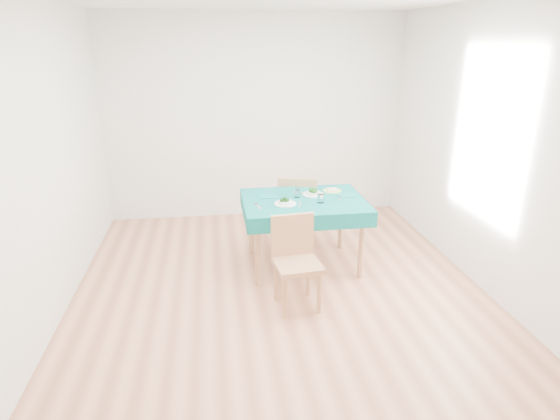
{
  "coord_description": "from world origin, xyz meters",
  "views": [
    {
      "loc": [
        -0.6,
        -4.04,
        2.33
      ],
      "look_at": [
        0.0,
        0.0,
        0.85
      ],
      "focal_mm": 30.0,
      "sensor_mm": 36.0,
      "label": 1
    }
  ],
  "objects": [
    {
      "name": "fork_far",
      "position": [
        0.35,
        0.72,
        0.76
      ],
      "size": [
        0.05,
        0.17,
        0.0
      ],
      "primitive_type": "cube",
      "rotation": [
        0.0,
        0.0,
        0.19
      ],
      "color": "silver",
      "rests_on": "table"
    },
    {
      "name": "fork_near",
      "position": [
        -0.17,
        0.38,
        0.76
      ],
      "size": [
        0.07,
        0.2,
        0.0
      ],
      "primitive_type": "cube",
      "rotation": [
        0.0,
        0.0,
        0.21
      ],
      "color": "silver",
      "rests_on": "table"
    },
    {
      "name": "napkin_far",
      "position": [
        0.82,
        0.58,
        0.76
      ],
      "size": [
        0.2,
        0.16,
        0.01
      ],
      "primitive_type": "cube",
      "rotation": [
        0.0,
        0.0,
        0.19
      ],
      "color": "#0C6962",
      "rests_on": "table"
    },
    {
      "name": "knife_near",
      "position": [
        0.26,
        0.39,
        0.76
      ],
      "size": [
        0.06,
        0.19,
        0.0
      ],
      "primitive_type": "cube",
      "rotation": [
        0.0,
        0.0,
        -0.27
      ],
      "color": "silver",
      "rests_on": "table"
    },
    {
      "name": "napkin_near",
      "position": [
        -0.03,
        0.67,
        0.76
      ],
      "size": [
        0.19,
        0.13,
        0.01
      ],
      "primitive_type": "cube",
      "rotation": [
        0.0,
        0.0,
        0.0
      ],
      "color": "#0C6962",
      "rests_on": "table"
    },
    {
      "name": "side_plate",
      "position": [
        0.7,
        0.78,
        0.76
      ],
      "size": [
        0.21,
        0.21,
        0.01
      ],
      "primitive_type": "cylinder",
      "color": "#ABDB6B",
      "rests_on": "table"
    },
    {
      "name": "table",
      "position": [
        0.33,
        0.53,
        0.38
      ],
      "size": [
        1.28,
        0.97,
        0.76
      ],
      "primitive_type": "cube",
      "color": "#085F5A",
      "rests_on": "ground"
    },
    {
      "name": "bowl_near",
      "position": [
        0.12,
        0.41,
        0.79
      ],
      "size": [
        0.23,
        0.23,
        0.07
      ],
      "primitive_type": null,
      "color": "white",
      "rests_on": "table"
    },
    {
      "name": "tumbler_side",
      "position": [
        0.48,
        0.41,
        0.8
      ],
      "size": [
        0.07,
        0.07,
        0.09
      ],
      "primitive_type": "cylinder",
      "color": "white",
      "rests_on": "table"
    },
    {
      "name": "bowl_far",
      "position": [
        0.46,
        0.68,
        0.79
      ],
      "size": [
        0.23,
        0.23,
        0.07
      ],
      "primitive_type": null,
      "color": "white",
      "rests_on": "table"
    },
    {
      "name": "chair_near",
      "position": [
        0.11,
        -0.31,
        0.5
      ],
      "size": [
        0.44,
        0.48,
        1.0
      ],
      "primitive_type": "cube",
      "rotation": [
        0.0,
        0.0,
        0.1
      ],
      "color": "#A3734D",
      "rests_on": "ground"
    },
    {
      "name": "bread_slice",
      "position": [
        0.7,
        0.78,
        0.78
      ],
      "size": [
        0.12,
        0.12,
        0.02
      ],
      "primitive_type": "cube",
      "rotation": [
        0.0,
        0.0,
        -0.07
      ],
      "color": "beige",
      "rests_on": "side_plate"
    },
    {
      "name": "room_shell",
      "position": [
        0.0,
        0.0,
        1.35
      ],
      "size": [
        4.02,
        4.52,
        2.73
      ],
      "color": "#A46344",
      "rests_on": "ground"
    },
    {
      "name": "tumbler_center",
      "position": [
        0.28,
        0.62,
        0.8
      ],
      "size": [
        0.06,
        0.06,
        0.08
      ],
      "primitive_type": "cylinder",
      "color": "white",
      "rests_on": "table"
    },
    {
      "name": "chair_far",
      "position": [
        0.41,
        1.22,
        0.57
      ],
      "size": [
        0.57,
        0.6,
        1.14
      ],
      "primitive_type": "cube",
      "rotation": [
        0.0,
        0.0,
        2.87
      ],
      "color": "#A3734D",
      "rests_on": "ground"
    },
    {
      "name": "knife_far",
      "position": [
        0.73,
        0.56,
        0.76
      ],
      "size": [
        0.07,
        0.22,
        0.0
      ],
      "primitive_type": "cube",
      "rotation": [
        0.0,
        0.0,
        -0.25
      ],
      "color": "silver",
      "rests_on": "table"
    }
  ]
}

